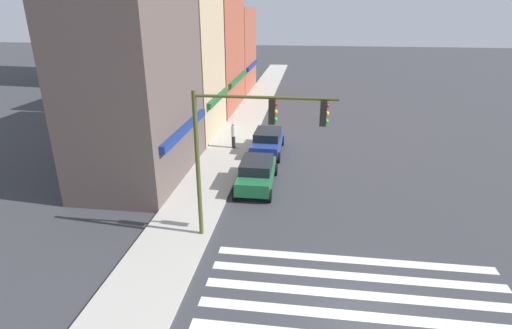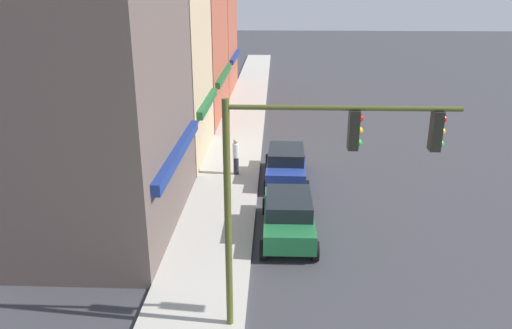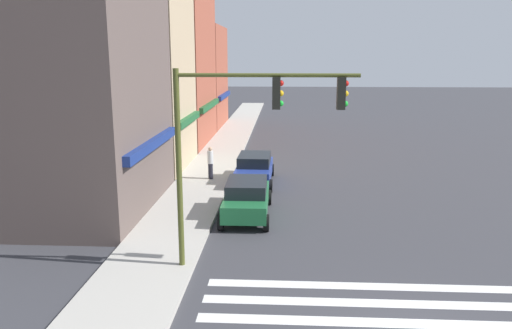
{
  "view_description": "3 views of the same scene",
  "coord_description": "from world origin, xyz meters",
  "px_view_note": "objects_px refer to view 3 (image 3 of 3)",
  "views": [
    {
      "loc": [
        -10.6,
        2.03,
        9.32
      ],
      "look_at": [
        4.08,
        4.0,
        3.5
      ],
      "focal_mm": 28.0,
      "sensor_mm": 36.0,
      "label": 1
    },
    {
      "loc": [
        -7.29,
        5.23,
        8.89
      ],
      "look_at": [
        11.82,
        6.0,
        2.0
      ],
      "focal_mm": 35.0,
      "sensor_mm": 36.0,
      "label": 2
    },
    {
      "loc": [
        -10.86,
        3.17,
        6.79
      ],
      "look_at": [
        4.08,
        4.0,
        3.5
      ],
      "focal_mm": 35.0,
      "sensor_mm": 36.0,
      "label": 3
    }
  ],
  "objects_px": {
    "traffic_signal": "(243,127)",
    "pedestrian_white_shirt": "(210,162)",
    "sedan_blue": "(254,168)",
    "sedan_green": "(247,197)"
  },
  "relations": [
    {
      "from": "traffic_signal",
      "to": "pedestrian_white_shirt",
      "type": "xyz_separation_m",
      "value": [
        11.47,
        2.73,
        -3.6
      ]
    },
    {
      "from": "traffic_signal",
      "to": "sedan_green",
      "type": "relative_size",
      "value": 1.45
    },
    {
      "from": "sedan_green",
      "to": "sedan_blue",
      "type": "relative_size",
      "value": 0.99
    },
    {
      "from": "pedestrian_white_shirt",
      "to": "sedan_green",
      "type": "bearing_deg",
      "value": -174.42
    },
    {
      "from": "pedestrian_white_shirt",
      "to": "traffic_signal",
      "type": "bearing_deg",
      "value": 176.87
    },
    {
      "from": "sedan_blue",
      "to": "sedan_green",
      "type": "bearing_deg",
      "value": -178.75
    },
    {
      "from": "sedan_blue",
      "to": "pedestrian_white_shirt",
      "type": "distance_m",
      "value": 2.46
    },
    {
      "from": "traffic_signal",
      "to": "sedan_blue",
      "type": "distance_m",
      "value": 11.8
    },
    {
      "from": "traffic_signal",
      "to": "pedestrian_white_shirt",
      "type": "distance_m",
      "value": 12.33
    },
    {
      "from": "sedan_blue",
      "to": "traffic_signal",
      "type": "bearing_deg",
      "value": -177.18
    }
  ]
}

